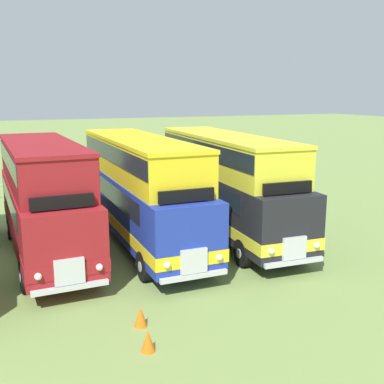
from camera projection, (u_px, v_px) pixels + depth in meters
name	position (u px, v px, depth m)	size (l,w,h in m)	color
bus_fourth_in_row	(44.00, 195.00, 18.11)	(2.77, 9.85, 4.49)	maroon
bus_fifth_in_row	(140.00, 186.00, 19.81)	(2.70, 11.50, 4.49)	#1E339E
bus_sixth_in_row	(225.00, 180.00, 21.13)	(3.15, 11.56, 4.49)	black
cone_near_end	(148.00, 341.00, 11.64)	(0.36, 0.36, 0.58)	orange
cone_mid_row	(141.00, 316.00, 12.90)	(0.36, 0.36, 0.59)	orange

